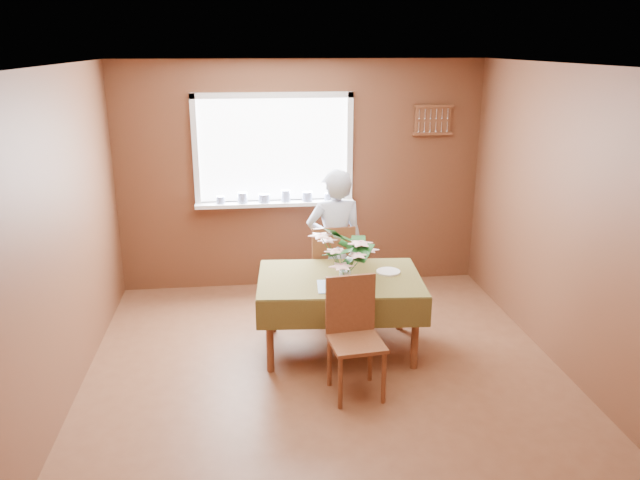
{
  "coord_description": "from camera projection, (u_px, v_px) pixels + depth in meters",
  "views": [
    {
      "loc": [
        -0.61,
        -4.47,
        2.65
      ],
      "look_at": [
        0.0,
        0.55,
        1.05
      ],
      "focal_mm": 35.0,
      "sensor_mm": 36.0,
      "label": 1
    }
  ],
  "objects": [
    {
      "name": "chair_near",
      "position": [
        354.0,
        331.0,
        4.86
      ],
      "size": [
        0.44,
        0.44,
        0.93
      ],
      "rotation": [
        0.0,
        0.0,
        0.11
      ],
      "color": "brown",
      "rests_on": "floor"
    },
    {
      "name": "dining_table",
      "position": [
        340.0,
        286.0,
        5.49
      ],
      "size": [
        1.5,
        1.08,
        0.7
      ],
      "rotation": [
        0.0,
        0.0,
        -0.08
      ],
      "color": "brown",
      "rests_on": "floor"
    },
    {
      "name": "floor",
      "position": [
        328.0,
        382.0,
        5.11
      ],
      "size": [
        4.5,
        4.5,
        0.0
      ],
      "primitive_type": "plane",
      "color": "brown",
      "rests_on": "ground"
    },
    {
      "name": "table_knife",
      "position": [
        360.0,
        282.0,
        5.32
      ],
      "size": [
        0.05,
        0.2,
        0.0
      ],
      "primitive_type": "cube",
      "rotation": [
        0.0,
        0.0,
        -0.18
      ],
      "color": "silver",
      "rests_on": "dining_table"
    },
    {
      "name": "flower_bouquet",
      "position": [
        345.0,
        253.0,
        5.21
      ],
      "size": [
        0.5,
        0.5,
        0.43
      ],
      "rotation": [
        0.0,
        0.0,
        0.19
      ],
      "color": "white",
      "rests_on": "dining_table"
    },
    {
      "name": "seated_woman",
      "position": [
        335.0,
        246.0,
        6.07
      ],
      "size": [
        0.57,
        0.38,
        1.53
      ],
      "primitive_type": "imported",
      "rotation": [
        0.0,
        0.0,
        3.17
      ],
      "color": "white",
      "rests_on": "floor"
    },
    {
      "name": "wall_left",
      "position": [
        55.0,
        247.0,
        4.5
      ],
      "size": [
        0.0,
        4.5,
        4.5
      ],
      "primitive_type": "plane",
      "rotation": [
        1.57,
        0.0,
        1.57
      ],
      "color": "brown",
      "rests_on": "floor"
    },
    {
      "name": "chair_far",
      "position": [
        331.0,
        268.0,
        6.15
      ],
      "size": [
        0.44,
        0.44,
        0.98
      ],
      "rotation": [
        0.0,
        0.0,
        3.2
      ],
      "color": "brown",
      "rests_on": "floor"
    },
    {
      "name": "wall_right",
      "position": [
        577.0,
        228.0,
        4.96
      ],
      "size": [
        0.0,
        4.5,
        4.5
      ],
      "primitive_type": "plane",
      "rotation": [
        1.57,
        0.0,
        -1.57
      ],
      "color": "brown",
      "rests_on": "floor"
    },
    {
      "name": "spoon_rack",
      "position": [
        433.0,
        120.0,
        6.81
      ],
      "size": [
        0.44,
        0.05,
        0.33
      ],
      "color": "brown",
      "rests_on": "wall_back"
    },
    {
      "name": "ceiling",
      "position": [
        330.0,
        66.0,
        4.35
      ],
      "size": [
        4.5,
        4.5,
        0.0
      ],
      "primitive_type": "plane",
      "rotation": [
        3.14,
        0.0,
        0.0
      ],
      "color": "white",
      "rests_on": "wall_back"
    },
    {
      "name": "wall_front",
      "position": [
        401.0,
        395.0,
        2.6
      ],
      "size": [
        4.0,
        0.0,
        4.0
      ],
      "primitive_type": "plane",
      "rotation": [
        -1.57,
        0.0,
        0.0
      ],
      "color": "brown",
      "rests_on": "floor"
    },
    {
      "name": "window_assembly",
      "position": [
        274.0,
        169.0,
        6.74
      ],
      "size": [
        1.72,
        0.2,
        1.22
      ],
      "color": "white",
      "rests_on": "wall_back"
    },
    {
      "name": "side_plate",
      "position": [
        388.0,
        272.0,
        5.57
      ],
      "size": [
        0.28,
        0.28,
        0.01
      ],
      "primitive_type": "cylinder",
      "rotation": [
        0.0,
        0.0,
        -0.39
      ],
      "color": "white",
      "rests_on": "dining_table"
    },
    {
      "name": "wall_back",
      "position": [
        301.0,
        176.0,
        6.86
      ],
      "size": [
        4.0,
        0.0,
        4.0
      ],
      "primitive_type": "plane",
      "rotation": [
        1.57,
        0.0,
        0.0
      ],
      "color": "brown",
      "rests_on": "floor"
    }
  ]
}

